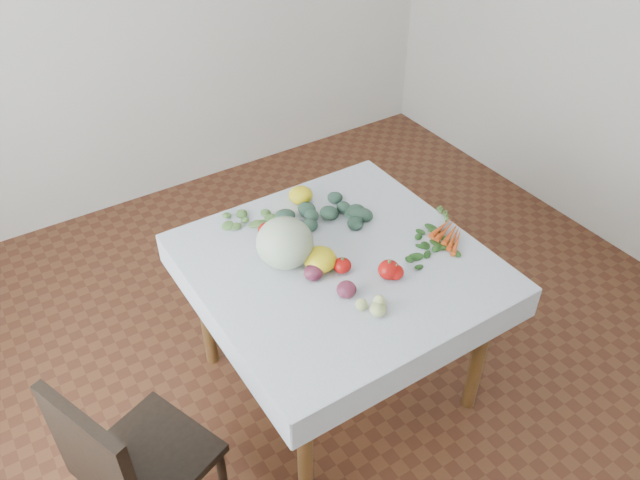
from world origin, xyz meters
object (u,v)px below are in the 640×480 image
at_px(cabbage, 285,243).
at_px(heirloom_back, 301,195).
at_px(table, 338,279).
at_px(carrot_bunch, 449,234).
at_px(chair, 127,462).

distance_m(cabbage, heirloom_back, 0.43).
bearing_deg(cabbage, table, -29.35).
distance_m(table, heirloom_back, 0.46).
xyz_separation_m(table, heirloom_back, (0.08, 0.43, 0.14)).
distance_m(heirloom_back, carrot_bunch, 0.68).
relative_size(table, cabbage, 4.40).
distance_m(table, chair, 1.05).
bearing_deg(chair, heirloom_back, 31.34).
height_order(table, heirloom_back, heirloom_back).
relative_size(chair, carrot_bunch, 4.14).
bearing_deg(cabbage, chair, -157.64).
bearing_deg(heirloom_back, chair, -148.66).
height_order(chair, cabbage, cabbage).
distance_m(chair, heirloom_back, 1.32).
bearing_deg(table, cabbage, 150.65).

